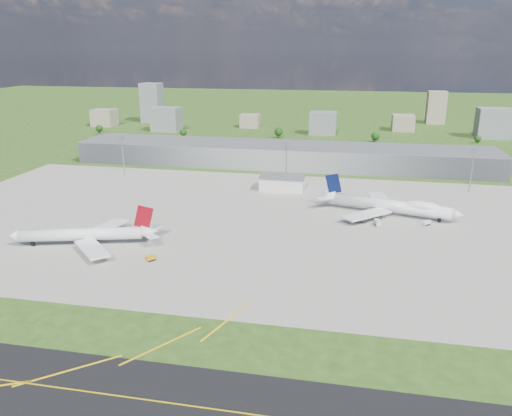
% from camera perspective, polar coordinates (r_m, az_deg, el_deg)
% --- Properties ---
extents(ground, '(1400.00, 1400.00, 0.00)m').
position_cam_1_polar(ground, '(352.93, 2.59, 4.37)').
color(ground, '#284816').
rests_on(ground, ground).
extents(apron, '(360.00, 190.00, 0.08)m').
position_cam_1_polar(apron, '(247.08, 1.03, -1.56)').
color(apron, gray).
rests_on(apron, ground).
extents(terminal, '(300.00, 42.00, 15.00)m').
position_cam_1_polar(terminal, '(365.78, 2.97, 6.05)').
color(terminal, gray).
rests_on(terminal, ground).
extents(ops_building, '(26.00, 16.00, 8.00)m').
position_cam_1_polar(ops_building, '(302.58, 3.04, 2.86)').
color(ops_building, silver).
rests_on(ops_building, ground).
extents(mast_west, '(3.50, 2.00, 25.90)m').
position_cam_1_polar(mast_west, '(345.81, -15.01, 6.50)').
color(mast_west, gray).
rests_on(mast_west, ground).
extents(mast_center, '(3.50, 2.00, 25.90)m').
position_cam_1_polar(mast_center, '(313.86, 3.48, 5.97)').
color(mast_center, gray).
rests_on(mast_center, ground).
extents(mast_east, '(3.50, 2.00, 25.90)m').
position_cam_1_polar(mast_east, '(318.81, 23.53, 4.70)').
color(mast_east, gray).
rests_on(mast_east, ground).
extents(airliner_red_twin, '(63.06, 48.20, 17.59)m').
position_cam_1_polar(airliner_red_twin, '(229.01, -18.80, -2.91)').
color(airliner_red_twin, white).
rests_on(airliner_red_twin, ground).
extents(airliner_blue_quad, '(70.78, 54.42, 18.84)m').
position_cam_1_polar(airliner_blue_quad, '(263.93, 15.18, 0.27)').
color(airliner_blue_quad, white).
rests_on(airliner_blue_quad, ground).
extents(tug_yellow, '(4.33, 4.46, 1.93)m').
position_cam_1_polar(tug_yellow, '(206.73, -11.94, -5.66)').
color(tug_yellow, orange).
rests_on(tug_yellow, ground).
extents(van_white_near, '(3.50, 5.69, 2.68)m').
position_cam_1_polar(van_white_near, '(248.19, 13.72, -1.68)').
color(van_white_near, silver).
rests_on(van_white_near, ground).
extents(van_white_far, '(4.61, 4.29, 2.27)m').
position_cam_1_polar(van_white_far, '(255.39, 18.89, -1.64)').
color(van_white_far, silver).
rests_on(van_white_far, ground).
extents(bldg_far_w, '(24.00, 20.00, 18.00)m').
position_cam_1_polar(bldg_far_w, '(581.58, -16.94, 9.86)').
color(bldg_far_w, gray).
rests_on(bldg_far_w, ground).
extents(bldg_w, '(28.00, 22.00, 24.00)m').
position_cam_1_polar(bldg_w, '(530.00, -10.19, 9.96)').
color(bldg_w, slate).
rests_on(bldg_w, ground).
extents(bldg_cw, '(20.00, 18.00, 14.00)m').
position_cam_1_polar(bldg_cw, '(546.13, -0.66, 9.93)').
color(bldg_cw, gray).
rests_on(bldg_cw, ground).
extents(bldg_c, '(26.00, 20.00, 22.00)m').
position_cam_1_polar(bldg_c, '(505.45, 7.67, 9.59)').
color(bldg_c, slate).
rests_on(bldg_c, ground).
extents(bldg_ce, '(22.00, 24.00, 16.00)m').
position_cam_1_polar(bldg_ce, '(546.76, 16.45, 9.33)').
color(bldg_ce, gray).
rests_on(bldg_ce, ground).
extents(bldg_e, '(30.00, 22.00, 28.00)m').
position_cam_1_polar(bldg_e, '(530.00, 25.49, 8.75)').
color(bldg_e, slate).
rests_on(bldg_e, ground).
extents(bldg_tall_w, '(22.00, 20.00, 44.00)m').
position_cam_1_polar(bldg_tall_w, '(599.00, -11.81, 11.71)').
color(bldg_tall_w, slate).
rests_on(bldg_tall_w, ground).
extents(bldg_tall_e, '(20.00, 18.00, 36.00)m').
position_cam_1_polar(bldg_tall_e, '(609.46, 19.88, 10.76)').
color(bldg_tall_e, gray).
rests_on(bldg_tall_e, ground).
extents(tree_far_w, '(7.20, 7.20, 8.80)m').
position_cam_1_polar(tree_far_w, '(529.08, -17.47, 8.67)').
color(tree_far_w, '#382314').
rests_on(tree_far_w, ground).
extents(tree_w, '(6.75, 6.75, 8.25)m').
position_cam_1_polar(tree_w, '(488.22, -8.30, 8.55)').
color(tree_w, '#382314').
rests_on(tree_w, ground).
extents(tree_c, '(8.10, 8.10, 9.90)m').
position_cam_1_polar(tree_c, '(480.86, 2.59, 8.69)').
color(tree_c, '#382314').
rests_on(tree_c, ground).
extents(tree_e, '(7.65, 7.65, 9.35)m').
position_cam_1_polar(tree_e, '(471.14, 13.48, 7.99)').
color(tree_e, '#382314').
rests_on(tree_e, ground).
extents(tree_far_e, '(6.30, 6.30, 7.70)m').
position_cam_1_polar(tree_far_e, '(493.02, 24.01, 7.25)').
color(tree_far_e, '#382314').
rests_on(tree_far_e, ground).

